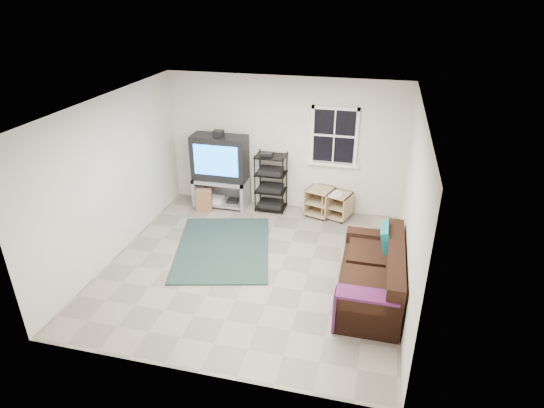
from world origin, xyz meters
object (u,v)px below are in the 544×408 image
(side_table_left, at_px, (320,200))
(side_table_right, at_px, (338,203))
(tv_unit, at_px, (220,165))
(av_rack, at_px, (271,186))
(sofa, at_px, (373,278))

(side_table_left, height_order, side_table_right, side_table_left)
(tv_unit, xyz_separation_m, side_table_right, (2.35, 0.03, -0.57))
(av_rack, xyz_separation_m, side_table_right, (1.33, -0.03, -0.22))
(av_rack, height_order, side_table_right, av_rack)
(tv_unit, xyz_separation_m, sofa, (3.11, -2.33, -0.56))
(side_table_left, xyz_separation_m, sofa, (1.10, -2.40, 0.02))
(tv_unit, xyz_separation_m, av_rack, (1.01, 0.06, -0.36))
(sofa, bearing_deg, side_table_right, 107.85)
(side_table_right, bearing_deg, side_table_left, 173.05)
(av_rack, bearing_deg, side_table_right, -1.12)
(av_rack, bearing_deg, sofa, -48.79)
(tv_unit, distance_m, side_table_right, 2.41)
(tv_unit, bearing_deg, av_rack, 3.15)
(av_rack, distance_m, side_table_left, 1.01)
(side_table_right, height_order, sofa, sofa)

